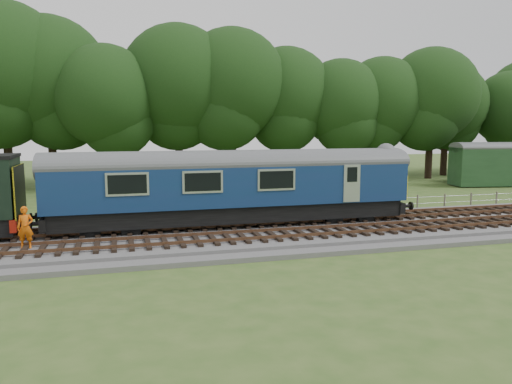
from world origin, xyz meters
name	(u,v)px	position (x,y,z in m)	size (l,w,h in m)	color
ground	(330,232)	(0.00, 0.00, 0.00)	(120.00, 120.00, 0.00)	#36561F
ballast	(330,229)	(0.00, 0.00, 0.17)	(70.00, 7.00, 0.35)	#4C4C4F
track_north	(319,219)	(0.00, 1.40, 0.42)	(67.20, 2.40, 0.21)	black
track_south	(343,231)	(0.00, -1.60, 0.42)	(67.20, 2.40, 0.21)	black
fence	(299,217)	(0.00, 4.50, 0.00)	(64.00, 0.12, 1.00)	#6B6054
tree_line	(233,184)	(0.00, 22.00, 0.00)	(70.00, 8.00, 18.00)	black
dmu_railcar	(234,181)	(-4.63, 1.40, 2.61)	(18.05, 2.86, 3.88)	black
worker	(25,227)	(-13.97, -1.01, 1.22)	(0.64, 0.42, 1.74)	orange
shed	(484,167)	(22.89, 16.42, 1.52)	(4.54, 4.54, 3.01)	#1A3B1D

